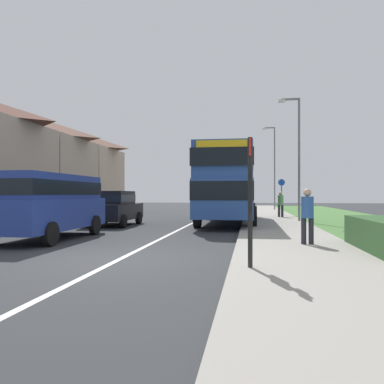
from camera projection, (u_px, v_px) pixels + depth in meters
ground_plane at (120, 259)px, 8.95m from camera, size 120.00×120.00×0.00m
lane_marking_centre at (181, 229)px, 16.86m from camera, size 0.14×60.00×0.01m
pavement_near_side at (283, 233)px, 14.25m from camera, size 3.20×68.00×0.12m
double_decker_bus at (228, 182)px, 19.88m from camera, size 2.80×9.76×3.70m
parked_van_blue at (49, 201)px, 12.92m from camera, size 2.11×5.20×2.17m
parked_car_black at (113, 207)px, 18.55m from camera, size 2.00×3.94×1.67m
pedestrian_at_stop at (307, 213)px, 10.74m from camera, size 0.34×0.34×1.67m
pedestrian_walking_away at (281, 203)px, 23.62m from camera, size 0.34×0.34×1.67m
bus_stop_sign at (250, 193)px, 7.35m from camera, size 0.09×0.52×2.60m
cycle_route_sign at (282, 196)px, 25.48m from camera, size 0.44×0.08×2.52m
street_lamp_mid at (297, 150)px, 20.30m from camera, size 1.14×0.20×6.59m
street_lamp_far at (273, 163)px, 35.52m from camera, size 1.14×0.20×7.71m
house_terrace_far_side at (35, 166)px, 28.67m from camera, size 7.27×19.42×7.27m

